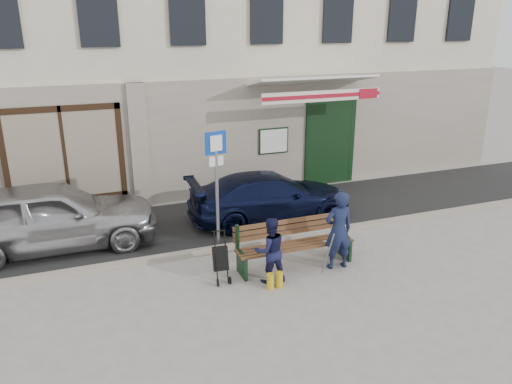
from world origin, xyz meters
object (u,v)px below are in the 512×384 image
car_navy (270,197)px  bench (293,245)px  stroller (221,260)px  man (338,230)px  car_silver (51,216)px  woman (270,250)px  parking_sign (217,172)px

car_navy → bench: 2.54m
car_navy → stroller: car_navy is taller
man → stroller: (-2.30, 0.31, -0.37)m
car_silver → stroller: bearing=-131.2°
stroller → woman: bearing=-15.7°
car_navy → parking_sign: parking_sign is taller
woman → bench: bearing=-147.5°
car_navy → man: size_ratio=2.52×
bench → woman: bearing=-148.9°
car_silver → stroller: 3.95m
parking_sign → bench: 2.16m
car_navy → bench: bearing=169.9°
woman → car_navy: bearing=-111.1°
man → woman: man is taller
car_silver → man: bearing=-118.5°
car_silver → woman: car_silver is taller
car_navy → woman: (-1.19, -2.87, 0.05)m
woman → stroller: size_ratio=1.31×
bench → car_silver: bearing=149.7°
man → stroller: 2.35m
car_silver → stroller: size_ratio=4.47×
man → bench: bearing=-22.0°
bench → parking_sign: bearing=129.4°
car_navy → woman: bearing=159.6°
stroller → car_navy: bearing=57.4°
parking_sign → bench: bearing=-62.2°
bench → car_navy: bearing=77.8°
car_navy → car_silver: bearing=90.8°
parking_sign → woman: 2.11m
parking_sign → man: bearing=-53.6°
parking_sign → woman: parking_sign is taller
parking_sign → car_silver: bearing=148.2°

